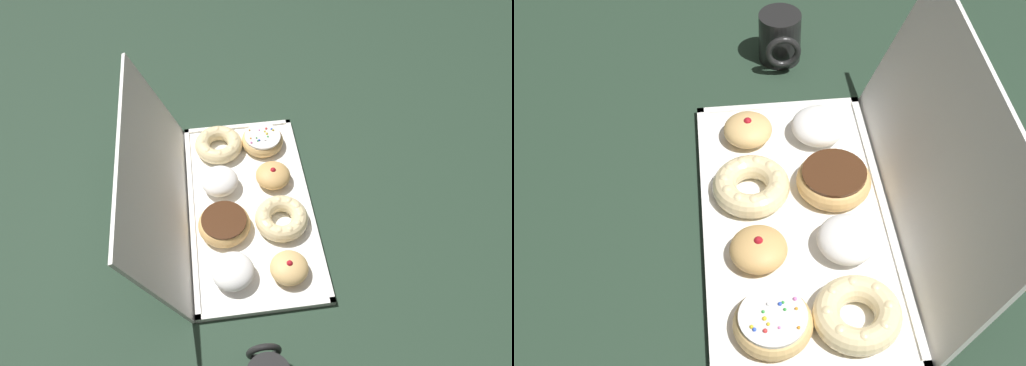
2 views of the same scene
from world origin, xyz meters
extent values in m
plane|color=#233828|center=(0.00, 0.00, 0.00)|extent=(3.00, 3.00, 0.00)
cube|color=white|center=(0.00, 0.00, 0.01)|extent=(0.53, 0.29, 0.01)
cube|color=white|center=(0.00, -0.14, 0.01)|extent=(0.53, 0.01, 0.01)
cube|color=white|center=(0.00, 0.14, 0.01)|extent=(0.53, 0.01, 0.01)
cube|color=white|center=(-0.26, 0.00, 0.01)|extent=(0.01, 0.29, 0.01)
cube|color=white|center=(0.26, 0.00, 0.01)|extent=(0.01, 0.29, 0.01)
cube|color=white|center=(0.00, 0.20, 0.14)|extent=(0.53, 0.11, 0.27)
ellipsoid|color=#E5B770|center=(-0.19, -0.06, 0.03)|extent=(0.08, 0.08, 0.04)
sphere|color=#B21923|center=(-0.19, -0.06, 0.05)|extent=(0.01, 0.01, 0.01)
torus|color=beige|center=(-0.06, -0.06, 0.03)|extent=(0.12, 0.12, 0.04)
sphere|color=beige|center=(-0.02, -0.06, 0.04)|extent=(0.02, 0.02, 0.02)
sphere|color=beige|center=(-0.02, -0.04, 0.04)|extent=(0.02, 0.02, 0.02)
sphere|color=beige|center=(-0.04, -0.03, 0.04)|extent=(0.02, 0.02, 0.02)
sphere|color=beige|center=(-0.07, -0.02, 0.04)|extent=(0.02, 0.02, 0.02)
sphere|color=beige|center=(-0.09, -0.03, 0.04)|extent=(0.02, 0.02, 0.02)
sphere|color=beige|center=(-0.10, -0.05, 0.04)|extent=(0.02, 0.02, 0.02)
sphere|color=beige|center=(-0.10, -0.08, 0.04)|extent=(0.02, 0.02, 0.02)
sphere|color=beige|center=(-0.09, -0.10, 0.04)|extent=(0.02, 0.02, 0.02)
sphere|color=beige|center=(-0.07, -0.11, 0.04)|extent=(0.02, 0.02, 0.02)
sphere|color=beige|center=(-0.04, -0.10, 0.04)|extent=(0.02, 0.02, 0.02)
sphere|color=beige|center=(-0.02, -0.09, 0.04)|extent=(0.02, 0.02, 0.02)
ellipsoid|color=tan|center=(0.07, -0.06, 0.03)|extent=(0.08, 0.08, 0.04)
sphere|color=#B21923|center=(0.07, -0.06, 0.05)|extent=(0.01, 0.01, 0.01)
torus|color=#E5B770|center=(0.19, -0.06, 0.03)|extent=(0.11, 0.11, 0.03)
cylinder|color=white|center=(0.19, -0.06, 0.04)|extent=(0.09, 0.09, 0.01)
sphere|color=yellow|center=(0.20, -0.06, 0.05)|extent=(0.00, 0.00, 0.00)
sphere|color=red|center=(0.21, -0.07, 0.05)|extent=(0.01, 0.01, 0.01)
sphere|color=yellow|center=(0.20, -0.09, 0.05)|extent=(0.01, 0.01, 0.01)
sphere|color=blue|center=(0.17, -0.05, 0.05)|extent=(0.01, 0.01, 0.01)
sphere|color=white|center=(0.17, -0.06, 0.05)|extent=(0.01, 0.01, 0.01)
sphere|color=orange|center=(0.18, -0.03, 0.05)|extent=(0.00, 0.00, 0.00)
sphere|color=green|center=(0.18, -0.07, 0.05)|extent=(0.00, 0.00, 0.00)
sphere|color=pink|center=(0.17, -0.02, 0.05)|extent=(0.01, 0.01, 0.01)
sphere|color=orange|center=(0.21, -0.03, 0.05)|extent=(0.00, 0.00, 0.00)
sphere|color=pink|center=(0.21, -0.05, 0.05)|extent=(0.00, 0.00, 0.00)
sphere|color=green|center=(0.18, -0.04, 0.05)|extent=(0.00, 0.00, 0.00)
sphere|color=green|center=(0.17, -0.04, 0.05)|extent=(0.00, 0.00, 0.00)
sphere|color=blue|center=(0.21, -0.08, 0.05)|extent=(0.01, 0.01, 0.01)
sphere|color=yellow|center=(0.19, -0.07, 0.05)|extent=(0.01, 0.01, 0.01)
ellipsoid|color=white|center=(-0.18, 0.06, 0.03)|extent=(0.09, 0.09, 0.05)
torus|color=tan|center=(-0.06, 0.07, 0.03)|extent=(0.12, 0.12, 0.04)
cylinder|color=#472816|center=(-0.06, 0.07, 0.05)|extent=(0.10, 0.10, 0.01)
ellipsoid|color=white|center=(0.06, 0.06, 0.03)|extent=(0.09, 0.09, 0.05)
torus|color=beige|center=(0.19, 0.06, 0.03)|extent=(0.12, 0.12, 0.04)
sphere|color=beige|center=(0.23, 0.06, 0.04)|extent=(0.02, 0.02, 0.02)
sphere|color=beige|center=(0.22, 0.09, 0.04)|extent=(0.02, 0.02, 0.02)
sphere|color=beige|center=(0.19, 0.10, 0.04)|extent=(0.02, 0.02, 0.02)
sphere|color=beige|center=(0.16, 0.09, 0.04)|extent=(0.02, 0.02, 0.02)
sphere|color=beige|center=(0.14, 0.06, 0.04)|extent=(0.02, 0.02, 0.02)
sphere|color=beige|center=(0.16, 0.03, 0.04)|extent=(0.02, 0.02, 0.02)
sphere|color=beige|center=(0.19, 0.02, 0.04)|extent=(0.02, 0.02, 0.02)
sphere|color=beige|center=(0.22, 0.03, 0.04)|extent=(0.02, 0.02, 0.02)
torus|color=black|center=(-0.36, 0.02, 0.05)|extent=(0.01, 0.07, 0.07)
camera|label=1|loc=(-0.64, 0.07, 0.92)|focal=33.16mm
camera|label=2|loc=(0.68, -0.11, 0.85)|focal=49.73mm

